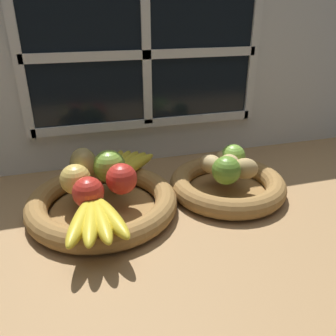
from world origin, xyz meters
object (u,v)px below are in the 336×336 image
fruit_bowl_right (227,185)px  potato_back (228,159)px  banana_bunch_back (125,165)px  chili_pepper (230,169)px  potato_large (229,166)px  apple_green_back (109,166)px  lime_near (226,170)px  apple_red_right (122,179)px  apple_red_front (88,192)px  lime_far (233,156)px  potato_oblong (211,164)px  pear_brown (84,165)px  banana_bunch_front (96,217)px  potato_small (246,169)px  apple_golden_left (75,179)px  fruit_bowl_left (103,203)px

fruit_bowl_right → potato_back: potato_back is taller
banana_bunch_back → fruit_bowl_right: bearing=-23.5°
chili_pepper → potato_large: bearing=-102.3°
apple_green_back → lime_near: 27.24cm
apple_red_right → apple_red_front: bearing=-154.0°
apple_green_back → lime_far: 31.13cm
apple_red_front → potato_back: bearing=14.4°
fruit_bowl_right → banana_bunch_back: size_ratio=1.63×
apple_red_right → chili_pepper: bearing=4.6°
potato_oblong → lime_far: 6.48cm
pear_brown → banana_bunch_front: (0.73, -18.79, -2.61)cm
apple_green_back → potato_back: apple_green_back is taller
potato_oblong → banana_bunch_front: bearing=-153.4°
lime_near → potato_small: bearing=6.7°
apple_golden_left → chili_pepper: (36.94, -0.63, -2.26)cm
fruit_bowl_left → lime_near: bearing=-7.5°
apple_red_right → banana_bunch_front: size_ratio=0.38×
banana_bunch_back → potato_small: bearing=-26.6°
banana_bunch_front → apple_red_right: bearing=58.0°
apple_red_right → potato_small: bearing=-3.3°
apple_red_right → chili_pepper: size_ratio=0.63×
lime_near → potato_oblong: bearing=98.6°
banana_bunch_back → potato_large: (23.64, -10.29, 1.23)cm
apple_red_front → lime_near: (31.35, 1.27, 0.10)cm
pear_brown → banana_bunch_back: bearing=19.8°
apple_red_front → potato_large: bearing=8.4°
lime_near → chili_pepper: (3.35, 4.58, -2.25)cm
pear_brown → potato_back: 35.94cm
fruit_bowl_right → banana_bunch_front: bearing=-159.8°
fruit_bowl_left → potato_large: 31.25cm
potato_small → lime_near: bearing=-173.3°
banana_bunch_front → potato_oblong: (29.72, 14.88, 0.67)cm
apple_red_front → pear_brown: (-0.07, 11.58, 0.98)cm
banana_bunch_back → chili_pepper: size_ratio=1.60×
potato_large → apple_red_front: bearing=-171.6°
fruit_bowl_right → banana_bunch_front: (-33.17, -12.20, 4.28)cm
apple_green_back → pear_brown: (-5.71, 1.33, 0.42)cm
apple_red_right → banana_bunch_front: bearing=-122.0°
apple_green_back → chili_pepper: (29.07, -4.41, -2.70)cm
chili_pepper → lime_far: bearing=87.8°
apple_red_front → potato_small: (36.89, 1.92, -0.69)cm
potato_oblong → potato_small: (6.52, -5.75, 0.27)cm
potato_oblong → apple_golden_left: bearing=-177.9°
banana_bunch_back → lime_near: 25.46cm
fruit_bowl_left → apple_red_front: apple_red_front is taller
apple_green_back → chili_pepper: 29.52cm
fruit_bowl_left → lime_far: bearing=6.3°
apple_red_right → lime_near: size_ratio=1.03×
banana_bunch_front → banana_bunch_back: (9.53, 22.49, -0.27)cm
apple_golden_left → potato_oblong: (32.61, 1.19, -1.08)cm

